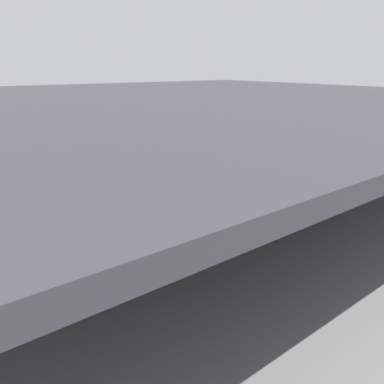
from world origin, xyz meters
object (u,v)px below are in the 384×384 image
at_px(boarding_stairs, 210,216).
at_px(crew_worker_near_nose, 277,236).
at_px(airplane_main, 176,179).
at_px(traffic_cone_orange, 274,238).
at_px(crew_worker_by_stairs, 191,213).
at_px(airplane_distant, 11,155).

bearing_deg(boarding_stairs, crew_worker_near_nose, -75.88).
height_order(airplane_main, crew_worker_near_nose, airplane_main).
distance_m(boarding_stairs, traffic_cone_orange, 10.14).
height_order(crew_worker_by_stairs, airplane_distant, airplane_distant).
bearing_deg(airplane_main, crew_worker_by_stairs, -110.15).
bearing_deg(airplane_distant, boarding_stairs, -68.34).
height_order(boarding_stairs, crew_worker_near_nose, boarding_stairs).
xyz_separation_m(airplane_distant, traffic_cone_orange, (21.28, -55.68, -3.12)).
distance_m(airplane_main, crew_worker_near_nose, 21.15).
height_order(crew_worker_near_nose, airplane_distant, airplane_distant).
height_order(airplane_main, airplane_distant, airplane_main).
bearing_deg(traffic_cone_orange, airplane_main, 95.53).
xyz_separation_m(boarding_stairs, crew_worker_by_stairs, (-2.10, 1.81, 0.25)).
bearing_deg(airplane_main, airplane_distant, 118.54).
bearing_deg(airplane_main, boarding_stairs, -95.83).
bearing_deg(airplane_distant, crew_worker_near_nose, -69.69).
distance_m(airplane_main, airplane_distant, 40.48).
bearing_deg(traffic_cone_orange, crew_worker_near_nose, -114.58).
relative_size(boarding_stairs, crew_worker_near_nose, 2.78).
xyz_separation_m(crew_worker_by_stairs, airplane_distant, (-16.17, 44.19, 2.43)).
distance_m(airplane_main, boarding_stairs, 10.86).
height_order(boarding_stairs, crew_worker_by_stairs, boarding_stairs).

